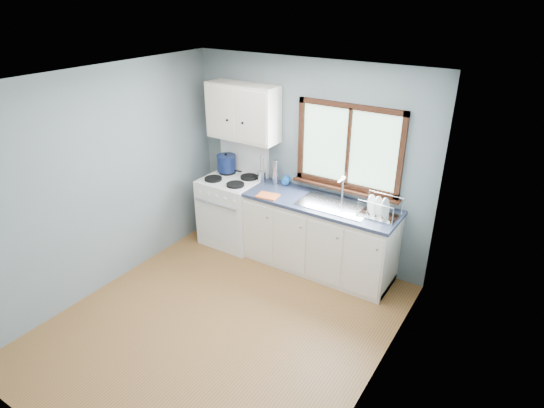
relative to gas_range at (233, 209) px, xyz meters
The scene contains 19 objects.
floor 1.82m from the gas_range, 57.18° to the right, with size 3.20×3.60×0.02m, color olive.
ceiling 2.67m from the gas_range, 57.18° to the right, with size 3.20×3.60×0.02m, color white.
wall_back 1.26m from the gas_range, 19.54° to the left, with size 3.20×0.02×2.50m, color slate.
wall_front 3.50m from the gas_range, 73.86° to the right, with size 3.20×0.02×2.50m, color slate.
wall_left 1.78m from the gas_range, 114.14° to the right, with size 0.02×3.60×2.50m, color slate.
wall_right 3.05m from the gas_range, 29.91° to the right, with size 0.02×3.60×2.50m, color slate.
gas_range is the anchor object (origin of this frame).
base_cabinets 1.31m from the gas_range, ahead, with size 1.85×0.60×0.88m.
countertop 1.37m from the gas_range, ahead, with size 1.89×0.64×0.04m, color #1F273E.
sink 1.53m from the gas_range, ahead, with size 0.84×0.46×0.44m.
window 1.81m from the gas_range, 11.37° to the left, with size 1.36×0.10×1.03m.
upper_cabinets 1.32m from the gas_range, 56.70° to the left, with size 0.95×0.35×0.70m.
skillet 0.54m from the gas_range, 141.21° to the left, with size 0.34×0.25×0.04m.
stockpot 0.62m from the gas_range, 143.81° to the left, with size 0.26×0.26×0.25m.
utensil_crock 0.64m from the gas_range, 23.40° to the left, with size 0.12×0.12×0.36m.
thermos 0.84m from the gas_range, 18.05° to the left, with size 0.08×0.08×0.32m, color silver.
soap_bottle 0.92m from the gas_range, 15.71° to the left, with size 0.11×0.11×0.28m, color blue.
dish_towel 0.85m from the gas_range, 15.66° to the right, with size 0.25×0.18×0.02m, color orange.
dish_rack 2.06m from the gas_range, ahead, with size 0.43×0.33×0.22m.
Camera 1 is at (2.49, -2.90, 3.20)m, focal length 30.00 mm.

